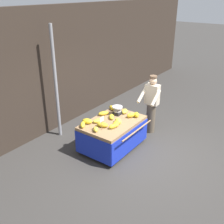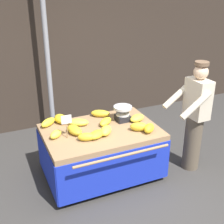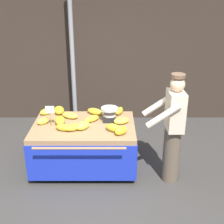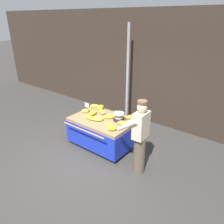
% 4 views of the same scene
% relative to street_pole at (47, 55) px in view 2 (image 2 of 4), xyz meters
% --- Properties ---
extents(ground_plane, '(60.00, 60.00, 0.00)m').
position_rel_street_pole_xyz_m(ground_plane, '(0.56, -2.50, -1.55)').
color(ground_plane, '#383533').
extents(back_wall, '(16.00, 0.24, 3.49)m').
position_rel_street_pole_xyz_m(back_wall, '(0.56, 0.53, 0.20)').
color(back_wall, '#332821').
rests_on(back_wall, ground).
extents(street_pole, '(0.09, 0.09, 3.10)m').
position_rel_street_pole_xyz_m(street_pole, '(0.00, 0.00, 0.00)').
color(street_pole, gray).
rests_on(street_pole, ground).
extents(banana_cart, '(1.66, 1.32, 0.77)m').
position_rel_street_pole_xyz_m(banana_cart, '(0.34, -1.63, -0.98)').
color(banana_cart, '#93704C').
rests_on(banana_cart, ground).
extents(weighing_scale, '(0.28, 0.28, 0.23)m').
position_rel_street_pole_xyz_m(weighing_scale, '(0.76, -1.48, -0.66)').
color(weighing_scale, black).
rests_on(weighing_scale, banana_cart).
extents(price_sign, '(0.14, 0.01, 0.34)m').
position_rel_street_pole_xyz_m(price_sign, '(-0.17, -1.68, -0.53)').
color(price_sign, '#997A51').
rests_on(price_sign, banana_cart).
extents(banana_bunch_0, '(0.33, 0.27, 0.11)m').
position_rel_street_pole_xyz_m(banana_bunch_0, '(0.50, -1.21, -0.72)').
color(banana_bunch_0, gold).
rests_on(banana_bunch_0, banana_cart).
extents(banana_bunch_1, '(0.20, 0.28, 0.11)m').
position_rel_street_pole_xyz_m(banana_bunch_1, '(0.92, -1.19, -0.72)').
color(banana_bunch_1, gold).
rests_on(banana_bunch_1, banana_cart).
extents(banana_bunch_2, '(0.34, 0.28, 0.10)m').
position_rel_street_pole_xyz_m(banana_bunch_2, '(0.09, -1.37, -0.73)').
color(banana_bunch_2, yellow).
rests_on(banana_bunch_2, banana_cart).
extents(banana_bunch_3, '(0.22, 0.32, 0.12)m').
position_rel_street_pole_xyz_m(banana_bunch_3, '(-0.04, -1.59, -0.72)').
color(banana_bunch_3, gold).
rests_on(banana_bunch_3, banana_cart).
extents(banana_bunch_4, '(0.30, 0.24, 0.10)m').
position_rel_street_pole_xyz_m(banana_bunch_4, '(0.95, -1.59, -0.73)').
color(banana_bunch_4, yellow).
rests_on(banana_bunch_4, banana_cart).
extents(banana_bunch_5, '(0.29, 0.26, 0.11)m').
position_rel_street_pole_xyz_m(banana_bunch_5, '(-0.32, -1.20, -0.72)').
color(banana_bunch_5, yellow).
rests_on(banana_bunch_5, banana_cart).
extents(banana_bunch_6, '(0.29, 0.27, 0.10)m').
position_rel_street_pole_xyz_m(banana_bunch_6, '(0.47, -1.50, -0.73)').
color(banana_bunch_6, yellow).
rests_on(banana_bunch_6, banana_cart).
extents(banana_bunch_7, '(0.25, 0.24, 0.13)m').
position_rel_street_pole_xyz_m(banana_bunch_7, '(0.93, -1.98, -0.71)').
color(banana_bunch_7, gold).
rests_on(banana_bunch_7, banana_cart).
extents(banana_bunch_8, '(0.27, 0.28, 0.12)m').
position_rel_street_pole_xyz_m(banana_bunch_8, '(0.35, -1.80, -0.72)').
color(banana_bunch_8, yellow).
rests_on(banana_bunch_8, banana_cart).
extents(banana_bunch_9, '(0.23, 0.22, 0.10)m').
position_rel_street_pole_xyz_m(banana_bunch_9, '(-0.31, -1.60, -0.72)').
color(banana_bunch_9, yellow).
rests_on(banana_bunch_9, banana_cart).
extents(banana_bunch_10, '(0.23, 0.30, 0.13)m').
position_rel_street_pole_xyz_m(banana_bunch_10, '(-0.12, -1.18, -0.71)').
color(banana_bunch_10, gold).
rests_on(banana_bunch_10, banana_cart).
extents(banana_bunch_11, '(0.27, 0.22, 0.13)m').
position_rel_street_pole_xyz_m(banana_bunch_11, '(0.82, -1.88, -0.71)').
color(banana_bunch_11, gold).
rests_on(banana_bunch_11, banana_cart).
extents(banana_bunch_12, '(0.26, 0.18, 0.11)m').
position_rel_street_pole_xyz_m(banana_bunch_12, '(0.05, -1.85, -0.72)').
color(banana_bunch_12, gold).
rests_on(banana_bunch_12, banana_cart).
extents(banana_bunch_13, '(0.31, 0.27, 0.10)m').
position_rel_street_pole_xyz_m(banana_bunch_13, '(0.20, -1.83, -0.72)').
color(banana_bunch_13, gold).
rests_on(banana_bunch_13, banana_cart).
extents(vendor_person, '(0.59, 0.52, 1.71)m').
position_rel_street_pole_xyz_m(vendor_person, '(1.70, -2.01, -0.68)').
color(vendor_person, brown).
rests_on(vendor_person, ground).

